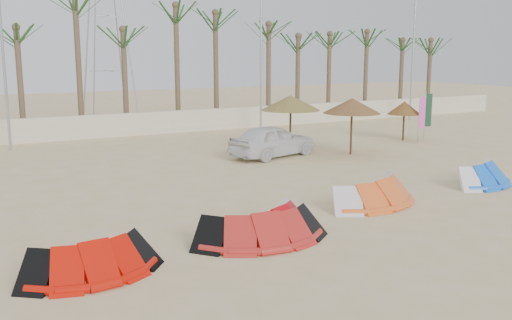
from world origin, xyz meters
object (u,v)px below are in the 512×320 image
kite_red_right (269,219)px  parasol_mid (352,106)px  kite_orange (368,189)px  kite_red_mid (256,224)px  kite_red_left (89,255)px  parasol_right (404,108)px  kite_blue (479,173)px  car (273,141)px  parasol_left (291,103)px

kite_red_right → parasol_mid: parasol_mid is taller
kite_orange → kite_red_mid: bearing=-162.8°
kite_red_left → kite_red_right: size_ratio=0.90×
kite_red_right → parasol_mid: bearing=42.4°
kite_red_mid → parasol_right: 18.46m
kite_red_left → kite_orange: (9.17, 1.78, 0.00)m
kite_red_right → parasol_right: bearing=36.1°
kite_blue → car: 9.14m
kite_blue → car: bearing=114.7°
kite_red_left → parasol_right: (19.20, 10.98, 1.34)m
kite_red_right → kite_blue: same height
kite_red_left → parasol_right: bearing=29.8°
car → parasol_mid: bearing=-123.6°
parasol_left → car: (-1.26, -0.51, -1.63)m
car → kite_red_right: bearing=134.5°
kite_blue → parasol_mid: parasol_mid is taller
kite_red_left → kite_red_mid: 4.25m
kite_red_mid → kite_red_left: bearing=-176.7°
parasol_left → kite_red_mid: bearing=-126.0°
kite_red_right → kite_orange: 4.63m
parasol_right → parasol_mid: bearing=-158.5°
car → kite_red_left: bearing=119.2°
kite_red_left → kite_red_mid: same height
kite_orange → parasol_mid: 8.88m
kite_red_right → kite_blue: (9.61, 1.43, -0.00)m
kite_red_left → parasol_mid: parasol_mid is taller
parasol_right → car: bearing=-174.6°
kite_orange → parasol_right: 13.68m
kite_blue → kite_orange: bearing=-179.2°
kite_red_left → car: size_ratio=0.72×
kite_red_left → kite_blue: 14.47m
kite_red_left → parasol_left: bearing=42.1°
kite_red_left → parasol_right: size_ratio=1.49×
kite_blue → parasol_mid: bearing=92.3°
parasol_right → parasol_left: bearing=-177.6°
kite_red_left → kite_blue: size_ratio=0.99×
parasol_left → kite_red_right: bearing=-124.6°
kite_red_mid → parasol_mid: parasol_mid is taller
kite_red_mid → parasol_right: size_ratio=1.69×
kite_blue → parasol_right: size_ratio=1.50×
kite_red_left → parasol_left: parasol_left is taller
kite_red_mid → kite_red_right: size_ratio=1.02×
kite_red_mid → parasol_right: bearing=35.6°
kite_red_left → kite_orange: 9.34m
parasol_left → kite_orange: bearing=-106.5°
parasol_mid → car: size_ratio=0.62×
kite_red_mid → parasol_mid: 13.26m
kite_red_right → kite_orange: bearing=17.0°
kite_blue → parasol_mid: (-0.28, 7.10, 1.86)m
kite_red_mid → kite_blue: 10.24m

